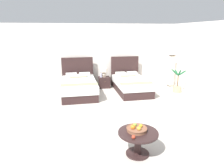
% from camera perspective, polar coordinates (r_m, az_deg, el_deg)
% --- Properties ---
extents(ground_plane, '(10.36, 10.13, 0.02)m').
position_cam_1_polar(ground_plane, '(6.11, 0.86, -7.98)').
color(ground_plane, '#BCB4AA').
extents(wall_back, '(10.36, 0.12, 2.67)m').
position_cam_1_polar(wall_back, '(8.92, -3.11, 8.17)').
color(wall_back, white).
rests_on(wall_back, ground).
extents(wall_side_right, '(0.12, 5.73, 2.67)m').
position_cam_1_polar(wall_side_right, '(7.48, 26.70, 5.38)').
color(wall_side_right, white).
rests_on(wall_side_right, ground).
extents(bed_near_window, '(1.33, 2.23, 1.29)m').
position_cam_1_polar(bed_near_window, '(7.80, -9.35, -0.62)').
color(bed_near_window, '#2F1E1D').
rests_on(bed_near_window, ground).
extents(bed_near_corner, '(1.25, 2.16, 1.30)m').
position_cam_1_polar(bed_near_corner, '(8.08, 5.32, -0.02)').
color(bed_near_corner, '#2F1E1D').
rests_on(bed_near_corner, ground).
extents(nightstand, '(0.46, 0.42, 0.47)m').
position_cam_1_polar(nightstand, '(8.63, -2.22, 0.51)').
color(nightstand, '#2F1E1D').
rests_on(nightstand, ground).
extents(table_lamp, '(0.32, 0.32, 0.38)m').
position_cam_1_polar(table_lamp, '(8.54, -2.27, 3.61)').
color(table_lamp, beige).
rests_on(table_lamp, nightstand).
extents(vase, '(0.10, 0.10, 0.19)m').
position_cam_1_polar(vase, '(8.50, -3.13, 2.54)').
color(vase, '#B4B4CE').
rests_on(vase, nightstand).
extents(coffee_table, '(0.77, 0.77, 0.48)m').
position_cam_1_polar(coffee_table, '(4.05, 7.37, -15.10)').
color(coffee_table, '#2F1E1D').
rests_on(coffee_table, ground).
extents(fruit_bowl, '(0.40, 0.40, 0.14)m').
position_cam_1_polar(fruit_bowl, '(4.00, 7.01, -12.48)').
color(fruit_bowl, brown).
rests_on(fruit_bowl, coffee_table).
extents(loose_apple, '(0.07, 0.07, 0.07)m').
position_cam_1_polar(loose_apple, '(3.73, 6.12, -14.73)').
color(loose_apple, '#B73A24').
rests_on(loose_apple, coffee_table).
extents(floor_lamp_corner, '(0.23, 0.23, 1.35)m').
position_cam_1_polar(floor_lamp_corner, '(9.18, 16.44, 3.60)').
color(floor_lamp_corner, '#31261B').
rests_on(floor_lamp_corner, ground).
extents(potted_palm, '(0.65, 0.52, 0.98)m').
position_cam_1_polar(potted_palm, '(8.36, 18.03, -0.63)').
color(potted_palm, tan).
rests_on(potted_palm, ground).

